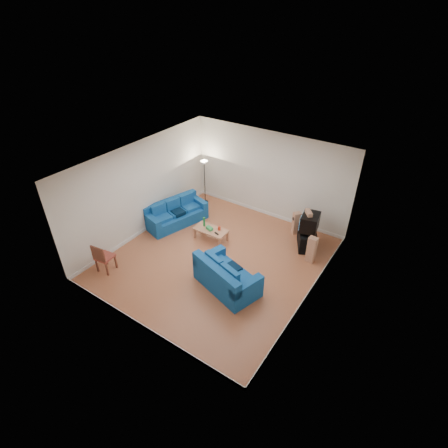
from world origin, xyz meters
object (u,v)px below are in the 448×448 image
Objects in this scene: sofa_loveseat at (225,278)px; tv_stand at (307,239)px; coffee_table at (211,231)px; television at (310,222)px; sofa_three_seat at (175,215)px.

sofa_loveseat is 3.29m from tv_stand.
television is (2.83, 1.42, 0.59)m from coffee_table.
sofa_three_seat is at bearing 175.05° from coffee_table.
sofa_three_seat is at bearing -84.41° from television.
coffee_table is at bearing -90.10° from tv_stand.
sofa_three_seat is 3.83m from sofa_loveseat.
television reaches higher than tv_stand.
television is at bearing 6.62° from tv_stand.
sofa_three_seat is 1.14× the size of sofa_loveseat.
television is (1.13, 3.08, 0.60)m from sofa_loveseat.
sofa_loveseat is at bearing -46.98° from tv_stand.
sofa_three_seat is 1.68m from coffee_table.
sofa_three_seat reaches higher than tv_stand.
tv_stand is at bearing -156.51° from television.
coffee_table is 1.18× the size of tv_stand.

